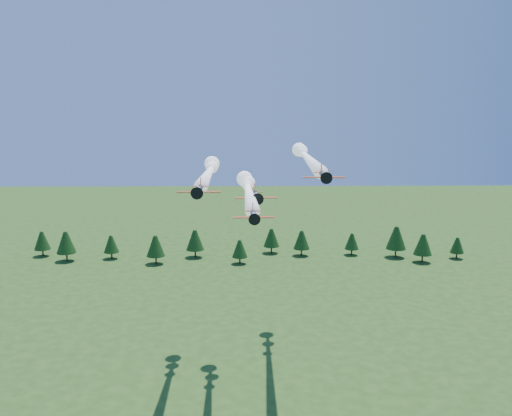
{
  "coord_description": "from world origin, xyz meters",
  "views": [
    {
      "loc": [
        -2.05,
        -99.36,
        58.53
      ],
      "look_at": [
        -0.47,
        0.0,
        40.01
      ],
      "focal_mm": 40.0,
      "sensor_mm": 36.0,
      "label": 1
    }
  ],
  "objects_px": {
    "plane_lead": "(248,190)",
    "plane_left": "(209,172)",
    "plane_right": "(307,158)",
    "plane_slot": "(256,196)"
  },
  "relations": [
    {
      "from": "plane_left",
      "to": "plane_slot",
      "type": "bearing_deg",
      "value": -57.93
    },
    {
      "from": "plane_left",
      "to": "plane_right",
      "type": "distance_m",
      "value": 23.65
    },
    {
      "from": "plane_lead",
      "to": "plane_left",
      "type": "height_order",
      "value": "plane_left"
    },
    {
      "from": "plane_lead",
      "to": "plane_right",
      "type": "relative_size",
      "value": 0.81
    },
    {
      "from": "plane_lead",
      "to": "plane_left",
      "type": "distance_m",
      "value": 11.56
    },
    {
      "from": "plane_right",
      "to": "plane_lead",
      "type": "bearing_deg",
      "value": -131.91
    },
    {
      "from": "plane_lead",
      "to": "plane_right",
      "type": "bearing_deg",
      "value": 45.66
    },
    {
      "from": "plane_left",
      "to": "plane_slot",
      "type": "height_order",
      "value": "plane_left"
    },
    {
      "from": "plane_right",
      "to": "plane_left",
      "type": "bearing_deg",
      "value": -160.29
    },
    {
      "from": "plane_right",
      "to": "plane_slot",
      "type": "relative_size",
      "value": 6.68
    }
  ]
}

